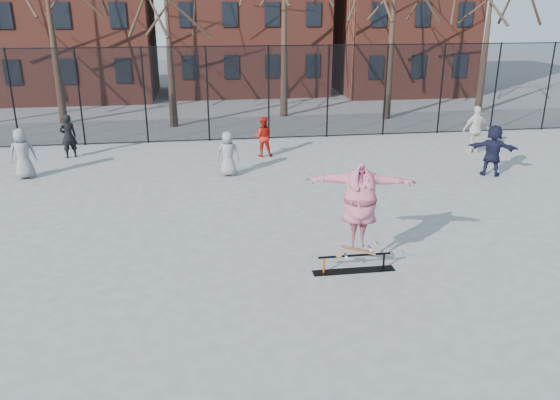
{
  "coord_description": "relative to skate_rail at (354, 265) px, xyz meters",
  "views": [
    {
      "loc": [
        -1.71,
        -10.33,
        5.63
      ],
      "look_at": [
        0.01,
        1.5,
        1.31
      ],
      "focal_mm": 35.0,
      "sensor_mm": 36.0,
      "label": 1
    }
  ],
  "objects": [
    {
      "name": "skate_rail",
      "position": [
        0.0,
        0.0,
        0.0
      ],
      "size": [
        1.85,
        0.28,
        0.41
      ],
      "color": "black",
      "rests_on": "ground"
    },
    {
      "name": "skateboard",
      "position": [
        0.07,
        -0.0,
        0.3
      ],
      "size": [
        0.87,
        0.21,
        0.1
      ],
      "primitive_type": null,
      "color": "olive",
      "rests_on": "skate_rail"
    },
    {
      "name": "bystander_black",
      "position": [
        -8.27,
        10.83,
        0.68
      ],
      "size": [
        0.72,
        0.62,
        1.68
      ],
      "primitive_type": "imported",
      "rotation": [
        0.0,
        0.0,
        3.56
      ],
      "color": "black",
      "rests_on": "ground"
    },
    {
      "name": "bystander_navy",
      "position": [
        6.63,
        6.32,
        0.73
      ],
      "size": [
        1.71,
        1.22,
        1.78
      ],
      "primitive_type": "imported",
      "rotation": [
        0.0,
        0.0,
        2.67
      ],
      "color": "black",
      "rests_on": "ground"
    },
    {
      "name": "ground",
      "position": [
        -1.49,
        -0.22,
        -0.16
      ],
      "size": [
        100.0,
        100.0,
        0.0
      ],
      "primitive_type": "plane",
      "color": "slate"
    },
    {
      "name": "bystander_white",
      "position": [
        7.49,
        9.27,
        0.78
      ],
      "size": [
        1.12,
        0.53,
        1.87
      ],
      "primitive_type": "imported",
      "rotation": [
        0.0,
        0.0,
        3.21
      ],
      "color": "beige",
      "rests_on": "ground"
    },
    {
      "name": "bystander_extra",
      "position": [
        -2.35,
        7.58,
        0.62
      ],
      "size": [
        0.82,
        0.59,
        1.56
      ],
      "primitive_type": "imported",
      "rotation": [
        0.0,
        0.0,
        3.02
      ],
      "color": "slate",
      "rests_on": "ground"
    },
    {
      "name": "bystander_grey",
      "position": [
        -9.21,
        8.28,
        0.7
      ],
      "size": [
        0.96,
        0.75,
        1.72
      ],
      "primitive_type": "imported",
      "rotation": [
        0.0,
        0.0,
        3.4
      ],
      "color": "slate",
      "rests_on": "ground"
    },
    {
      "name": "skater",
      "position": [
        0.07,
        -0.0,
        1.29
      ],
      "size": [
        2.4,
        1.12,
        1.89
      ],
      "primitive_type": "imported",
      "rotation": [
        0.0,
        0.0,
        -0.22
      ],
      "color": "#633D9A",
      "rests_on": "skateboard"
    },
    {
      "name": "fence",
      "position": [
        -1.5,
        12.78,
        1.9
      ],
      "size": [
        34.03,
        0.07,
        4.0
      ],
      "color": "black",
      "rests_on": "ground"
    },
    {
      "name": "bystander_red",
      "position": [
        -0.88,
        9.95,
        0.62
      ],
      "size": [
        0.81,
        0.66,
        1.55
      ],
      "primitive_type": "imported",
      "rotation": [
        0.0,
        0.0,
        3.04
      ],
      "color": "#A8180E",
      "rests_on": "ground"
    }
  ]
}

